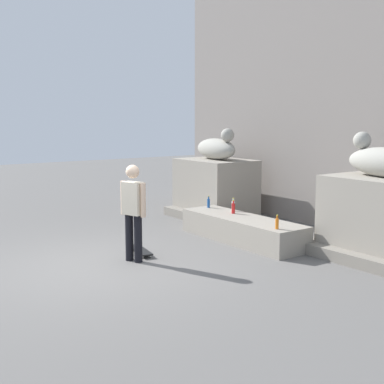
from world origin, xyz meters
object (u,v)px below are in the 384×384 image
Objects in this scene: bottle_clear at (233,206)px; bottle_red at (233,208)px; statue_reclining_left at (217,148)px; bottle_orange at (277,223)px; skateboard at (141,250)px; bottle_blue at (209,203)px; skater at (133,209)px; statue_reclining_right at (384,161)px.

bottle_red is at bearing -40.00° from bottle_clear.
statue_reclining_left is 6.46× the size of bottle_orange.
bottle_orange is (1.53, 1.93, 0.52)m from skateboard.
bottle_blue is at bearing -164.05° from bottle_clear.
bottle_red is (1.92, -1.07, -1.11)m from statue_reclining_left.
skater is 6.48× the size of bottle_orange.
bottle_red is (-2.73, -1.08, -1.11)m from statue_reclining_right.
bottle_blue is at bearing 179.56° from bottle_red.
bottle_orange is (1.82, -0.52, -0.01)m from bottle_clear.
skater is 6.32× the size of bottle_blue.
skateboard is at bearing -128.39° from bottle_orange.
statue_reclining_right is 0.99× the size of skater.
skater reaches higher than bottle_blue.
bottle_blue is 0.94× the size of bottle_clear.
bottle_blue is 0.66m from bottle_clear.
skateboard is 2.51m from bottle_orange.
bottle_clear is at bearing 140.00° from bottle_red.
bottle_clear is at bearing 15.95° from bottle_blue.
bottle_red is (-0.43, 2.60, -0.32)m from skater.
bottle_red is (-0.07, 2.26, 0.53)m from skateboard.
bottle_orange is at bearing -136.24° from skater.
skater is 2.88m from bottle_clear.
bottle_blue is (1.07, -1.06, -1.12)m from statue_reclining_left.
bottle_blue is at bearing -82.83° from skater.
skateboard is at bearing 59.22° from statue_reclining_right.
statue_reclining_left is 1.88m from bottle_blue.
statue_reclining_left is at bearing -48.33° from skateboard.
bottle_blue reaches higher than bottle_orange.
bottle_red is 1.63m from bottle_orange.
statue_reclining_right reaches higher than bottle_clear.
statue_reclining_right is (4.65, 0.01, 0.00)m from statue_reclining_left.
skateboard is 2.50m from bottle_blue.
statue_reclining_left is 5.93× the size of bottle_clear.
skater is 2.92m from bottle_blue.
skateboard is (-0.36, 0.34, -0.86)m from skater.
bottle_red is 1.10× the size of bottle_orange.
bottle_red reaches higher than bottle_clear.
skater is at bearing -80.56° from bottle_red.
statue_reclining_right reaches higher than skater.
bottle_blue reaches higher than skateboard.
statue_reclining_right reaches higher than bottle_orange.
bottle_orange reaches higher than skateboard.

